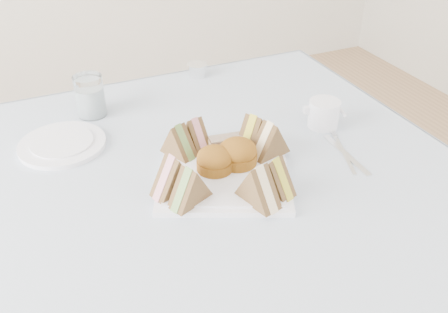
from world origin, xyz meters
name	(u,v)px	position (x,y,z in m)	size (l,w,h in m)	color
table	(222,285)	(0.00, 0.00, 0.37)	(0.90, 0.90, 0.74)	brown
tablecloth	(222,167)	(0.00, 0.00, 0.74)	(1.02, 1.02, 0.01)	#9EB2C4
serving_plate	(224,174)	(-0.01, -0.04, 0.75)	(0.27, 0.27, 0.01)	white
sandwich_fl_a	(173,173)	(-0.13, -0.06, 0.80)	(0.09, 0.04, 0.08)	brown
sandwich_fl_b	(190,185)	(-0.11, -0.10, 0.80)	(0.09, 0.04, 0.08)	brown
sandwich_fr_a	(275,175)	(0.05, -0.14, 0.80)	(0.09, 0.04, 0.08)	brown
sandwich_fr_b	(258,184)	(0.01, -0.15, 0.80)	(0.09, 0.04, 0.08)	brown
sandwich_bl_a	(178,140)	(-0.08, 0.06, 0.80)	(0.09, 0.04, 0.08)	brown
sandwich_bl_b	(195,132)	(-0.03, 0.08, 0.79)	(0.08, 0.04, 0.07)	brown
sandwich_br_a	(270,139)	(0.10, -0.02, 0.80)	(0.09, 0.04, 0.08)	brown
sandwich_br_b	(253,131)	(0.09, 0.03, 0.80)	(0.09, 0.04, 0.08)	brown
scone_left	(215,160)	(-0.03, -0.02, 0.78)	(0.08, 0.08, 0.05)	#A76315
scone_right	(238,153)	(0.03, -0.02, 0.79)	(0.08, 0.08, 0.06)	#A76315
pastry_slice	(226,144)	(0.03, 0.04, 0.78)	(0.08, 0.03, 0.04)	tan
side_plate	(62,144)	(-0.30, 0.22, 0.75)	(0.20, 0.20, 0.01)	white
water_glass	(90,96)	(-0.21, 0.35, 0.80)	(0.07, 0.07, 0.11)	white
tea_strainer	(197,70)	(0.13, 0.46, 0.76)	(0.06, 0.06, 0.03)	white
knife	(346,155)	(0.27, -0.08, 0.75)	(0.01, 0.18, 0.00)	white
fork	(345,155)	(0.27, -0.08, 0.75)	(0.01, 0.16, 0.00)	white
creamer_jug	(324,114)	(0.30, 0.06, 0.78)	(0.08, 0.08, 0.07)	white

